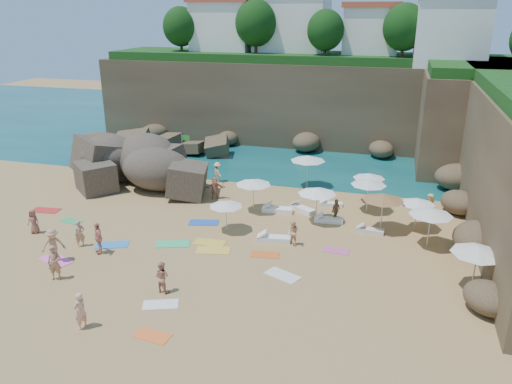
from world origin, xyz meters
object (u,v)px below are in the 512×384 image
(flag_pole, at_px, (184,149))
(person_stand_0, at_px, (80,234))
(person_stand_5, at_px, (215,188))
(person_stand_6, at_px, (80,311))
(rock_outcrop, at_px, (149,184))
(parasol_2, at_px, (369,176))
(person_stand_2, at_px, (218,172))
(parasol_0, at_px, (308,158))
(person_stand_3, at_px, (336,210))
(person_stand_4, at_px, (429,207))
(parasol_1, at_px, (317,191))
(lounger_0, at_px, (329,220))
(person_stand_1, at_px, (162,277))

(flag_pole, relative_size, person_stand_0, 2.23)
(person_stand_5, height_order, person_stand_6, person_stand_6)
(rock_outcrop, relative_size, flag_pole, 2.56)
(parasol_2, xyz_separation_m, person_stand_6, (-10.64, -18.56, -1.08))
(person_stand_2, bearing_deg, parasol_0, -129.92)
(flag_pole, bearing_deg, person_stand_3, -24.75)
(rock_outcrop, height_order, parasol_0, parasol_0)
(flag_pole, distance_m, parasol_2, 14.93)
(person_stand_3, bearing_deg, person_stand_0, 144.62)
(rock_outcrop, distance_m, person_stand_6, 18.74)
(parasol_0, bearing_deg, person_stand_0, -127.86)
(person_stand_0, distance_m, person_stand_4, 21.61)
(flag_pole, xyz_separation_m, parasol_1, (11.90, -6.50, -0.10))
(lounger_0, height_order, person_stand_4, person_stand_4)
(person_stand_2, bearing_deg, flag_pole, 30.73)
(rock_outcrop, distance_m, flag_pole, 4.01)
(parasol_0, relative_size, parasol_1, 1.08)
(parasol_0, height_order, lounger_0, parasol_0)
(flag_pole, relative_size, lounger_0, 1.91)
(rock_outcrop, bearing_deg, flag_pole, 55.84)
(flag_pole, distance_m, parasol_1, 13.56)
(person_stand_1, xyz_separation_m, person_stand_4, (12.65, 12.81, 0.09))
(parasol_0, xyz_separation_m, parasol_1, (1.78, -6.52, -0.18))
(flag_pole, xyz_separation_m, lounger_0, (12.69, -6.30, -2.08))
(rock_outcrop, bearing_deg, person_stand_1, -60.24)
(person_stand_2, distance_m, person_stand_4, 16.07)
(parasol_0, distance_m, person_stand_2, 7.20)
(parasol_1, height_order, person_stand_5, parasol_1)
(rock_outcrop, distance_m, person_stand_5, 6.33)
(rock_outcrop, relative_size, lounger_0, 4.89)
(person_stand_2, xyz_separation_m, person_stand_3, (9.97, -5.30, -0.04))
(person_stand_2, relative_size, person_stand_3, 1.05)
(parasol_0, xyz_separation_m, lounger_0, (2.57, -6.32, -2.15))
(parasol_0, distance_m, lounger_0, 7.15)
(person_stand_0, xyz_separation_m, person_stand_1, (6.70, -3.20, 0.01))
(rock_outcrop, xyz_separation_m, person_stand_2, (5.00, 2.03, 0.80))
(person_stand_4, xyz_separation_m, person_stand_5, (-14.63, -0.22, -0.07))
(parasol_2, distance_m, person_stand_4, 4.69)
(parasol_2, xyz_separation_m, person_stand_1, (-8.61, -14.94, -1.14))
(person_stand_6, bearing_deg, rock_outcrop, -149.38)
(flag_pole, height_order, person_stand_4, flag_pole)
(flag_pole, distance_m, person_stand_1, 18.03)
(person_stand_1, distance_m, person_stand_3, 12.85)
(flag_pole, xyz_separation_m, person_stand_6, (4.16, -20.49, -1.37))
(parasol_0, distance_m, person_stand_6, 21.40)
(parasol_1, relative_size, person_stand_4, 1.39)
(lounger_0, bearing_deg, parasol_2, 57.73)
(flag_pole, relative_size, parasol_1, 1.42)
(flag_pole, bearing_deg, person_stand_6, -78.52)
(parasol_0, xyz_separation_m, person_stand_2, (-7.00, -0.75, -1.50))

